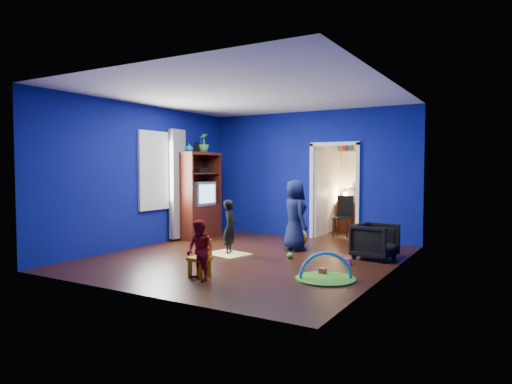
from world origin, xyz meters
The scene contains 32 objects.
floor centered at (0.00, 0.00, 0.00)m, with size 5.00×5.50×0.01m, color black.
ceiling centered at (0.00, 0.00, 2.90)m, with size 5.00×5.50×0.01m, color white.
wall_back centered at (0.00, 2.75, 1.45)m, with size 5.00×0.02×2.90m, color navy.
wall_front centered at (0.00, -2.75, 1.45)m, with size 5.00×0.02×2.90m, color navy.
wall_left centered at (-2.50, 0.00, 1.45)m, with size 0.02×5.50×2.90m, color navy.
wall_right centered at (2.50, 0.00, 1.45)m, with size 0.02×5.50×2.90m, color navy.
alcove centered at (0.60, 3.62, 1.25)m, with size 1.00×1.75×2.50m, color silver, non-canonical shape.
armchair centered at (2.01, 1.03, 0.31)m, with size 0.67×0.69×0.63m, color black.
child_black centered at (-0.44, 0.10, 0.51)m, with size 0.37×0.24×1.01m, color black.
child_navy centered at (0.41, 1.09, 0.69)m, with size 0.67×0.44×1.37m, color #0F1439.
toddler_red centered at (0.30, -1.80, 0.43)m, with size 0.42×0.33×0.87m, color red.
vase centered at (-2.22, 1.14, 2.06)m, with size 0.18×0.18×0.19m, color #0D5F6A.
potted_plant centered at (-2.22, 1.66, 2.19)m, with size 0.26×0.26×0.46m, color #338E39.
tv_armoire centered at (-2.22, 1.44, 0.98)m, with size 0.58×1.14×1.96m, color #3A0D09.
crt_tv centered at (-2.18, 1.44, 1.02)m, with size 0.46×0.70×0.54m, color silver.
yellow_blanket centered at (-0.44, 0.00, 0.01)m, with size 0.75×0.60×0.03m, color #F2E07A.
hopper_ball centered at (0.36, 1.34, 0.19)m, with size 0.39×0.39×0.39m, color yellow.
kid_chair centered at (0.15, -1.60, 0.25)m, with size 0.28×0.28×0.50m, color yellow.
play_mat centered at (1.81, -0.81, 0.01)m, with size 0.86×0.86×0.02m, color #319120.
toy_arch centered at (1.81, -0.81, 0.02)m, with size 0.77×0.77×0.05m, color #3F8CD8.
window_left centered at (-2.48, 0.35, 1.55)m, with size 0.03×0.95×1.55m, color white.
curtain centered at (-2.37, 0.90, 1.25)m, with size 0.14×0.42×2.40m, color slate.
doorway centered at (0.60, 2.75, 1.05)m, with size 1.16×0.10×2.10m, color white.
study_desk centered at (0.60, 4.26, 0.38)m, with size 0.88×0.44×0.75m, color #3D140A.
desk_monitor centered at (0.60, 4.38, 0.95)m, with size 0.40×0.05×0.32m, color black.
desk_lamp centered at (0.32, 4.32, 0.93)m, with size 0.14×0.14×0.14m, color #FFD88C.
folding_chair centered at (0.60, 3.30, 0.46)m, with size 0.40×0.40×0.92m, color black.
book_shelf centered at (0.60, 4.37, 2.02)m, with size 0.88×0.24×0.04m, color white.
toy_0 centered at (1.67, -0.57, 0.05)m, with size 0.10×0.08×0.10m, color red.
toy_1 centered at (1.67, 1.26, 0.06)m, with size 0.11×0.11×0.11m, color #2896E2.
toy_2 centered at (0.69, 0.30, 0.06)m, with size 0.11×0.11×0.11m, color green.
toy_3 centered at (1.74, 0.36, 0.05)m, with size 0.10×0.08×0.10m, color #D650A0.
Camera 1 is at (4.22, -6.91, 1.60)m, focal length 32.00 mm.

